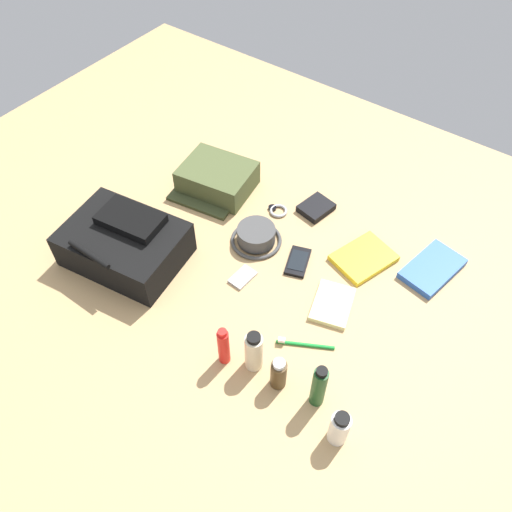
{
  "coord_description": "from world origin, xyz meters",
  "views": [
    {
      "loc": [
        -0.61,
        0.84,
        1.29
      ],
      "look_at": [
        0.0,
        0.0,
        0.04
      ],
      "focal_mm": 36.38,
      "sensor_mm": 36.0,
      "label": 1
    }
  ],
  "objects_px": {
    "sunscreen_spray": "(224,346)",
    "wallet": "(316,208)",
    "toiletry_pouch": "(217,179)",
    "paperback_novel": "(432,269)",
    "wristwatch": "(278,210)",
    "cell_phone": "(298,262)",
    "backpack": "(125,243)",
    "travel_guidebook": "(364,258)",
    "media_player": "(242,277)",
    "toothbrush": "(302,344)",
    "shampoo_bottle": "(319,386)",
    "lotion_bottle": "(254,351)",
    "bucket_hat": "(256,236)",
    "toothpaste_tube": "(339,428)",
    "cologne_bottle": "(279,374)",
    "notepad": "(333,304)"
  },
  "relations": [
    {
      "from": "shampoo_bottle",
      "to": "cologne_bottle",
      "type": "height_order",
      "value": "shampoo_bottle"
    },
    {
      "from": "backpack",
      "to": "bucket_hat",
      "type": "bearing_deg",
      "value": -134.98
    },
    {
      "from": "sunscreen_spray",
      "to": "bucket_hat",
      "type": "bearing_deg",
      "value": -65.25
    },
    {
      "from": "sunscreen_spray",
      "to": "wristwatch",
      "type": "relative_size",
      "value": 2.05
    },
    {
      "from": "cell_phone",
      "to": "lotion_bottle",
      "type": "bearing_deg",
      "value": 104.85
    },
    {
      "from": "shampoo_bottle",
      "to": "paperback_novel",
      "type": "distance_m",
      "value": 0.59
    },
    {
      "from": "cologne_bottle",
      "to": "toothpaste_tube",
      "type": "bearing_deg",
      "value": 170.42
    },
    {
      "from": "lotion_bottle",
      "to": "wristwatch",
      "type": "distance_m",
      "value": 0.6
    },
    {
      "from": "toothpaste_tube",
      "to": "paperback_novel",
      "type": "distance_m",
      "value": 0.64
    },
    {
      "from": "shampoo_bottle",
      "to": "lotion_bottle",
      "type": "bearing_deg",
      "value": 3.47
    },
    {
      "from": "cologne_bottle",
      "to": "paperback_novel",
      "type": "distance_m",
      "value": 0.63
    },
    {
      "from": "toothpaste_tube",
      "to": "shampoo_bottle",
      "type": "distance_m",
      "value": 0.11
    },
    {
      "from": "notepad",
      "to": "travel_guidebook",
      "type": "bearing_deg",
      "value": -103.65
    },
    {
      "from": "toothpaste_tube",
      "to": "travel_guidebook",
      "type": "bearing_deg",
      "value": -67.89
    },
    {
      "from": "cell_phone",
      "to": "notepad",
      "type": "bearing_deg",
      "value": 156.03
    },
    {
      "from": "lotion_bottle",
      "to": "sunscreen_spray",
      "type": "height_order",
      "value": "same"
    },
    {
      "from": "bucket_hat",
      "to": "wristwatch",
      "type": "xyz_separation_m",
      "value": [
        0.02,
        -0.15,
        -0.02
      ]
    },
    {
      "from": "backpack",
      "to": "cell_phone",
      "type": "bearing_deg",
      "value": -146.73
    },
    {
      "from": "backpack",
      "to": "wristwatch",
      "type": "bearing_deg",
      "value": -121.36
    },
    {
      "from": "lotion_bottle",
      "to": "paperback_novel",
      "type": "relative_size",
      "value": 0.65
    },
    {
      "from": "sunscreen_spray",
      "to": "wallet",
      "type": "xyz_separation_m",
      "value": [
        0.1,
        -0.64,
        -0.06
      ]
    },
    {
      "from": "backpack",
      "to": "bucket_hat",
      "type": "xyz_separation_m",
      "value": [
        -0.29,
        -0.29,
        -0.04
      ]
    },
    {
      "from": "cell_phone",
      "to": "shampoo_bottle",
      "type": "bearing_deg",
      "value": 129.07
    },
    {
      "from": "cell_phone",
      "to": "cologne_bottle",
      "type": "bearing_deg",
      "value": 115.86
    },
    {
      "from": "backpack",
      "to": "paperback_novel",
      "type": "height_order",
      "value": "backpack"
    },
    {
      "from": "travel_guidebook",
      "to": "toothpaste_tube",
      "type": "bearing_deg",
      "value": 112.11
    },
    {
      "from": "paperback_novel",
      "to": "toothbrush",
      "type": "distance_m",
      "value": 0.5
    },
    {
      "from": "bucket_hat",
      "to": "notepad",
      "type": "height_order",
      "value": "bucket_hat"
    },
    {
      "from": "travel_guidebook",
      "to": "cell_phone",
      "type": "relative_size",
      "value": 1.66
    },
    {
      "from": "bucket_hat",
      "to": "toothpaste_tube",
      "type": "relative_size",
      "value": 1.41
    },
    {
      "from": "toiletry_pouch",
      "to": "paperback_novel",
      "type": "xyz_separation_m",
      "value": [
        -0.78,
        -0.1,
        -0.04
      ]
    },
    {
      "from": "shampoo_bottle",
      "to": "sunscreen_spray",
      "type": "relative_size",
      "value": 1.13
    },
    {
      "from": "wristwatch",
      "to": "toothbrush",
      "type": "relative_size",
      "value": 0.47
    },
    {
      "from": "backpack",
      "to": "toothbrush",
      "type": "xyz_separation_m",
      "value": [
        -0.63,
        -0.05,
        -0.06
      ]
    },
    {
      "from": "toiletry_pouch",
      "to": "cologne_bottle",
      "type": "relative_size",
      "value": 2.43
    },
    {
      "from": "travel_guidebook",
      "to": "media_player",
      "type": "height_order",
      "value": "travel_guidebook"
    },
    {
      "from": "backpack",
      "to": "paperback_novel",
      "type": "xyz_separation_m",
      "value": [
        -0.81,
        -0.52,
        -0.05
      ]
    },
    {
      "from": "sunscreen_spray",
      "to": "cell_phone",
      "type": "xyz_separation_m",
      "value": [
        0.02,
        -0.41,
        -0.06
      ]
    },
    {
      "from": "wristwatch",
      "to": "toothbrush",
      "type": "height_order",
      "value": "toothbrush"
    },
    {
      "from": "toiletry_pouch",
      "to": "wallet",
      "type": "distance_m",
      "value": 0.37
    },
    {
      "from": "paperback_novel",
      "to": "notepad",
      "type": "relative_size",
      "value": 1.5
    },
    {
      "from": "backpack",
      "to": "wallet",
      "type": "height_order",
      "value": "backpack"
    },
    {
      "from": "cell_phone",
      "to": "backpack",
      "type": "bearing_deg",
      "value": 33.27
    },
    {
      "from": "toiletry_pouch",
      "to": "wristwatch",
      "type": "distance_m",
      "value": 0.25
    },
    {
      "from": "toothpaste_tube",
      "to": "media_player",
      "type": "relative_size",
      "value": 1.38
    },
    {
      "from": "travel_guidebook",
      "to": "notepad",
      "type": "distance_m",
      "value": 0.21
    },
    {
      "from": "travel_guidebook",
      "to": "toothbrush",
      "type": "xyz_separation_m",
      "value": [
        -0.01,
        0.38,
        -0.0
      ]
    },
    {
      "from": "toiletry_pouch",
      "to": "lotion_bottle",
      "type": "bearing_deg",
      "value": 136.86
    },
    {
      "from": "cologne_bottle",
      "to": "cell_phone",
      "type": "distance_m",
      "value": 0.42
    },
    {
      "from": "bucket_hat",
      "to": "lotion_bottle",
      "type": "height_order",
      "value": "lotion_bottle"
    }
  ]
}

